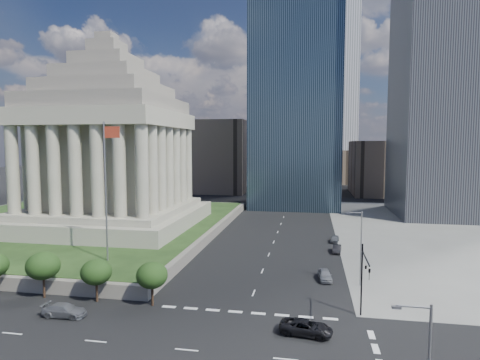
% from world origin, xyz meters
% --- Properties ---
extents(ground, '(500.00, 500.00, 0.00)m').
position_xyz_m(ground, '(0.00, 100.00, 0.00)').
color(ground, black).
rests_on(ground, ground).
extents(plaza_terrace, '(66.00, 70.00, 1.80)m').
position_xyz_m(plaza_terrace, '(-45.00, 50.00, 0.90)').
color(plaza_terrace, slate).
rests_on(plaza_terrace, ground).
extents(plaza_lawn, '(64.00, 68.00, 0.10)m').
position_xyz_m(plaza_lawn, '(-45.00, 50.00, 1.85)').
color(plaza_lawn, '#1D3315').
rests_on(plaza_lawn, plaza_terrace).
extents(war_memorial, '(34.00, 34.00, 39.00)m').
position_xyz_m(war_memorial, '(-34.00, 48.00, 21.40)').
color(war_memorial, gray).
rests_on(war_memorial, plaza_lawn).
extents(flagpole, '(2.52, 0.24, 20.00)m').
position_xyz_m(flagpole, '(-21.83, 24.00, 13.11)').
color(flagpole, slate).
rests_on(flagpole, plaza_lawn).
extents(midrise_glass, '(26.00, 26.00, 60.00)m').
position_xyz_m(midrise_glass, '(2.00, 95.00, 30.00)').
color(midrise_glass, black).
rests_on(midrise_glass, ground).
extents(highrise_ne, '(26.00, 28.00, 100.00)m').
position_xyz_m(highrise_ne, '(42.00, 85.00, 50.00)').
color(highrise_ne, black).
rests_on(highrise_ne, ground).
extents(building_filler_ne, '(20.00, 30.00, 20.00)m').
position_xyz_m(building_filler_ne, '(32.00, 130.00, 10.00)').
color(building_filler_ne, brown).
rests_on(building_filler_ne, ground).
extents(building_filler_nw, '(24.00, 30.00, 28.00)m').
position_xyz_m(building_filler_nw, '(-30.00, 130.00, 14.00)').
color(building_filler_nw, brown).
rests_on(building_filler_nw, ground).
extents(traffic_signal_ne, '(0.30, 5.74, 8.00)m').
position_xyz_m(traffic_signal_ne, '(12.50, 13.70, 5.25)').
color(traffic_signal_ne, black).
rests_on(traffic_signal_ne, ground).
extents(street_lamp_north, '(2.13, 0.22, 10.00)m').
position_xyz_m(street_lamp_north, '(13.33, 25.00, 5.66)').
color(street_lamp_north, slate).
rests_on(street_lamp_north, ground).
extents(pickup_truck, '(3.04, 5.46, 1.44)m').
position_xyz_m(pickup_truck, '(6.67, 9.94, 0.72)').
color(pickup_truck, black).
rests_on(pickup_truck, ground).
extents(suv_grey, '(4.88, 2.06, 1.41)m').
position_xyz_m(suv_grey, '(-19.24, 9.49, 0.70)').
color(suv_grey, slate).
rests_on(suv_grey, ground).
extents(parked_sedan_near, '(4.42, 2.08, 1.46)m').
position_xyz_m(parked_sedan_near, '(9.00, 26.58, 0.73)').
color(parked_sedan_near, gray).
rests_on(parked_sedan_near, ground).
extents(parked_sedan_mid, '(1.77, 4.01, 1.28)m').
position_xyz_m(parked_sedan_mid, '(11.50, 41.39, 0.64)').
color(parked_sedan_mid, black).
rests_on(parked_sedan_mid, ground).
extents(parked_sedan_far, '(2.10, 3.90, 1.26)m').
position_xyz_m(parked_sedan_far, '(11.50, 49.05, 0.63)').
color(parked_sedan_far, '#5C5F64').
rests_on(parked_sedan_far, ground).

